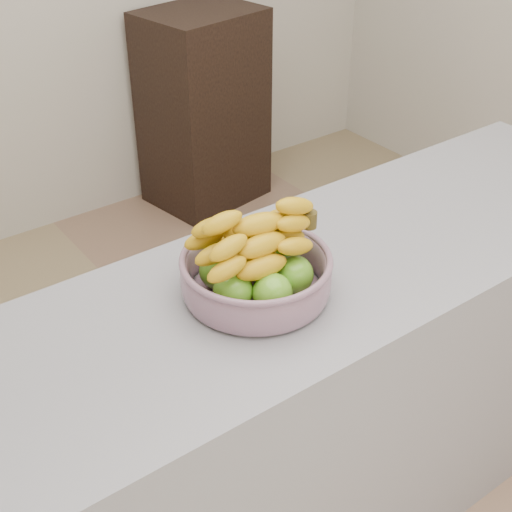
# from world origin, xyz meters

# --- Properties ---
(ground) EXTENTS (4.00, 4.00, 0.00)m
(ground) POSITION_xyz_m (0.00, 0.00, 0.00)
(ground) COLOR #8E7A57
(ground) RESTS_ON ground
(counter) EXTENTS (2.00, 0.60, 0.90)m
(counter) POSITION_xyz_m (0.00, -0.08, 0.45)
(counter) COLOR gray
(counter) RESTS_ON ground
(cabinet) EXTENTS (0.61, 0.52, 0.98)m
(cabinet) POSITION_xyz_m (0.79, 1.78, 0.49)
(cabinet) COLOR black
(cabinet) RESTS_ON ground
(fruit_bowl) EXTENTS (0.34, 0.34, 0.20)m
(fruit_bowl) POSITION_xyz_m (-0.25, -0.08, 0.96)
(fruit_bowl) COLOR #888EA3
(fruit_bowl) RESTS_ON counter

